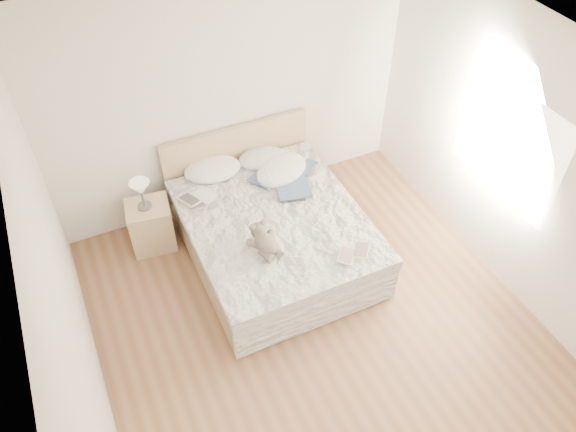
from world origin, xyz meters
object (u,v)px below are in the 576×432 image
at_px(nightstand, 151,225).
at_px(photo_book, 197,198).
at_px(childrens_book, 354,253).
at_px(teddy_bear, 266,249).
at_px(table_lamp, 141,190).
at_px(bed, 272,232).

relative_size(nightstand, photo_book, 1.64).
xyz_separation_m(nightstand, childrens_book, (1.60, -1.52, 0.35)).
distance_m(photo_book, teddy_bear, 1.04).
distance_m(childrens_book, teddy_bear, 0.82).
bearing_deg(nightstand, photo_book, -18.63).
xyz_separation_m(table_lamp, photo_book, (0.52, -0.18, -0.17)).
bearing_deg(bed, nightstand, 149.71).
bearing_deg(nightstand, childrens_book, -43.65).
bearing_deg(teddy_bear, nightstand, 119.53).
bearing_deg(teddy_bear, childrens_book, -34.74).
distance_m(nightstand, childrens_book, 2.24).
height_order(nightstand, photo_book, photo_book).
bearing_deg(photo_book, teddy_bear, -96.55).
bearing_deg(table_lamp, nightstand, -19.86).
relative_size(nightstand, childrens_book, 1.73).
height_order(photo_book, childrens_book, photo_book).
bearing_deg(childrens_book, nightstand, 173.88).
distance_m(bed, nightstand, 1.31).
height_order(bed, table_lamp, bed).
bearing_deg(bed, table_lamp, 149.85).
bearing_deg(teddy_bear, table_lamp, 119.91).
distance_m(table_lamp, childrens_book, 2.23).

